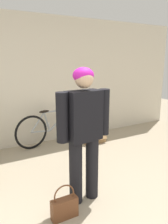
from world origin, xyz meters
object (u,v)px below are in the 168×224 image
(bicycle, at_px, (55,126))
(handbag, at_px, (64,207))
(person, at_px, (84,127))
(cardboard_box, at_px, (93,138))

(bicycle, xyz_separation_m, handbag, (-0.77, -2.20, -0.23))
(handbag, bearing_deg, person, 29.30)
(person, xyz_separation_m, cardboard_box, (1.14, 1.64, -0.86))
(person, bearing_deg, bicycle, 71.82)
(bicycle, height_order, handbag, bicycle)
(bicycle, xyz_separation_m, cardboard_box, (0.73, -0.36, -0.28))
(handbag, relative_size, cardboard_box, 0.85)
(person, xyz_separation_m, handbag, (-0.36, -0.20, -0.81))
(person, xyz_separation_m, bicycle, (0.41, 2.00, -0.59))
(person, height_order, handbag, person)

